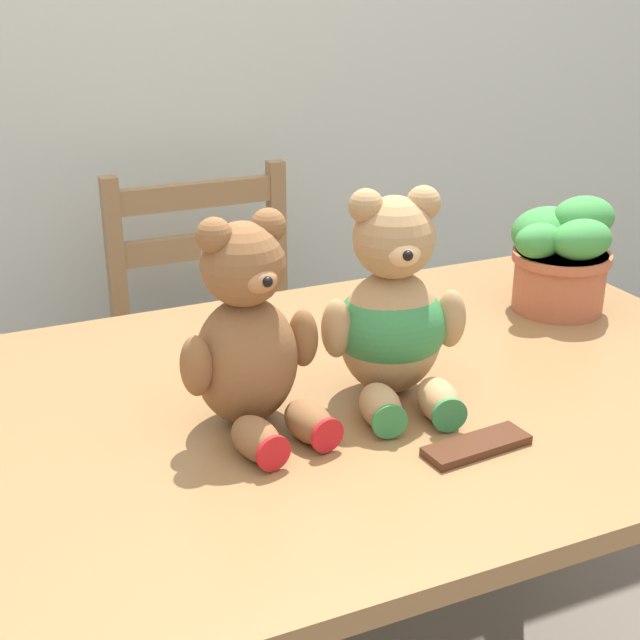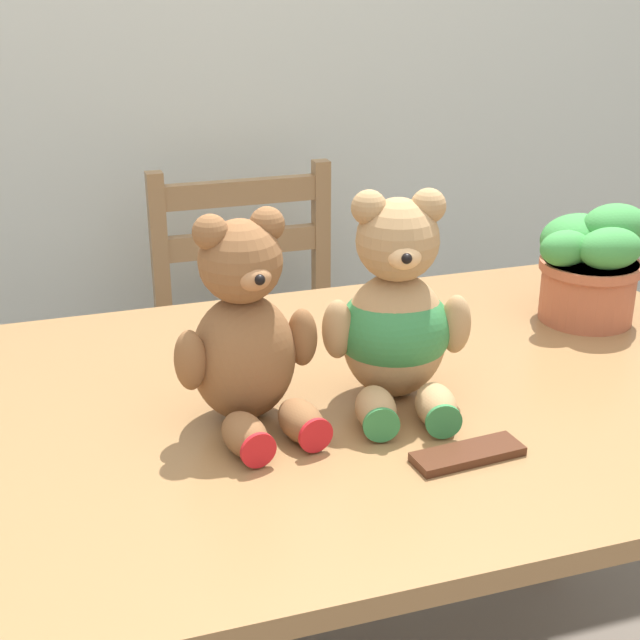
# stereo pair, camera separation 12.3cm
# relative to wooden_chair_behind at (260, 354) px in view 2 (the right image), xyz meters

# --- Properties ---
(dining_table) EXTENTS (1.46, 0.87, 0.76)m
(dining_table) POSITION_rel_wooden_chair_behind_xyz_m (-0.12, -0.82, 0.21)
(dining_table) COLOR olive
(dining_table) RESTS_ON ground_plane
(wooden_chair_behind) EXTENTS (0.45, 0.45, 0.89)m
(wooden_chair_behind) POSITION_rel_wooden_chair_behind_xyz_m (0.00, 0.00, 0.00)
(wooden_chair_behind) COLOR #997047
(wooden_chair_behind) RESTS_ON ground_plane
(teddy_bear_left) EXTENTS (0.21, 0.22, 0.30)m
(teddy_bear_left) POSITION_rel_wooden_chair_behind_xyz_m (-0.23, -0.86, 0.43)
(teddy_bear_left) COLOR brown
(teddy_bear_left) RESTS_ON dining_table
(teddy_bear_right) EXTENTS (0.22, 0.24, 0.31)m
(teddy_bear_right) POSITION_rel_wooden_chair_behind_xyz_m (-0.01, -0.85, 0.43)
(teddy_bear_right) COLOR tan
(teddy_bear_right) RESTS_ON dining_table
(potted_plant) EXTENTS (0.21, 0.19, 0.20)m
(potted_plant) POSITION_rel_wooden_chair_behind_xyz_m (0.43, -0.67, 0.41)
(potted_plant) COLOR #B25B3D
(potted_plant) RESTS_ON dining_table
(chocolate_bar) EXTENTS (0.15, 0.06, 0.01)m
(chocolate_bar) POSITION_rel_wooden_chair_behind_xyz_m (0.02, -1.05, 0.31)
(chocolate_bar) COLOR #472314
(chocolate_bar) RESTS_ON dining_table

